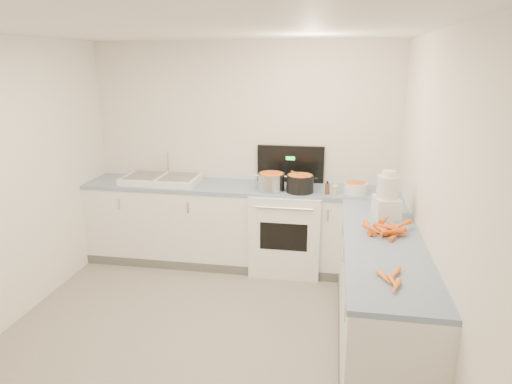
% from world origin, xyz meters
% --- Properties ---
extents(floor, '(3.50, 4.00, 0.00)m').
position_xyz_m(floor, '(0.00, 0.00, 0.00)').
color(floor, gray).
rests_on(floor, ground).
extents(ceiling, '(3.50, 4.00, 0.00)m').
position_xyz_m(ceiling, '(0.00, 0.00, 2.50)').
color(ceiling, silver).
rests_on(ceiling, ground).
extents(wall_back, '(3.50, 0.00, 2.50)m').
position_xyz_m(wall_back, '(0.00, 2.00, 1.25)').
color(wall_back, silver).
rests_on(wall_back, ground).
extents(wall_right, '(0.00, 4.00, 2.50)m').
position_xyz_m(wall_right, '(1.75, 0.00, 1.25)').
color(wall_right, silver).
rests_on(wall_right, ground).
extents(counter_back, '(3.50, 0.62, 0.94)m').
position_xyz_m(counter_back, '(0.00, 1.70, 0.47)').
color(counter_back, white).
rests_on(counter_back, ground).
extents(counter_right, '(0.62, 2.20, 0.94)m').
position_xyz_m(counter_right, '(1.45, 0.30, 0.47)').
color(counter_right, white).
rests_on(counter_right, ground).
extents(stove, '(0.76, 0.65, 1.36)m').
position_xyz_m(stove, '(0.55, 1.69, 0.47)').
color(stove, white).
rests_on(stove, ground).
extents(sink, '(0.86, 0.52, 0.31)m').
position_xyz_m(sink, '(-0.90, 1.70, 0.98)').
color(sink, white).
rests_on(sink, counter_back).
extents(steel_pot, '(0.38, 0.38, 0.21)m').
position_xyz_m(steel_pot, '(0.39, 1.56, 1.03)').
color(steel_pot, silver).
rests_on(steel_pot, stove).
extents(black_pot, '(0.35, 0.35, 0.20)m').
position_xyz_m(black_pot, '(0.69, 1.56, 1.02)').
color(black_pot, black).
rests_on(black_pot, stove).
extents(wooden_spoon, '(0.23, 0.25, 0.01)m').
position_xyz_m(wooden_spoon, '(0.69, 1.56, 1.13)').
color(wooden_spoon, '#AD7A47').
rests_on(wooden_spoon, black_pot).
extents(mixing_bowl, '(0.29, 0.29, 0.12)m').
position_xyz_m(mixing_bowl, '(1.27, 1.61, 1.00)').
color(mixing_bowl, white).
rests_on(mixing_bowl, counter_back).
extents(extract_bottle, '(0.05, 0.05, 0.12)m').
position_xyz_m(extract_bottle, '(0.98, 1.52, 1.00)').
color(extract_bottle, '#593319').
rests_on(extract_bottle, counter_back).
extents(spice_jar, '(0.05, 0.05, 0.08)m').
position_xyz_m(spice_jar, '(1.06, 1.53, 0.98)').
color(spice_jar, '#E5B266').
rests_on(spice_jar, counter_back).
extents(food_processor, '(0.25, 0.28, 0.42)m').
position_xyz_m(food_processor, '(1.51, 0.87, 1.12)').
color(food_processor, white).
rests_on(food_processor, counter_right).
extents(carrot_pile, '(0.41, 0.44, 0.09)m').
position_xyz_m(carrot_pile, '(1.48, 0.47, 0.98)').
color(carrot_pile, orange).
rests_on(carrot_pile, counter_right).
extents(peeled_carrots, '(0.17, 0.36, 0.04)m').
position_xyz_m(peeled_carrots, '(1.43, -0.41, 0.96)').
color(peeled_carrots, orange).
rests_on(peeled_carrots, counter_right).
extents(peelings, '(0.20, 0.25, 0.01)m').
position_xyz_m(peelings, '(-1.09, 1.69, 1.02)').
color(peelings, tan).
rests_on(peelings, sink).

